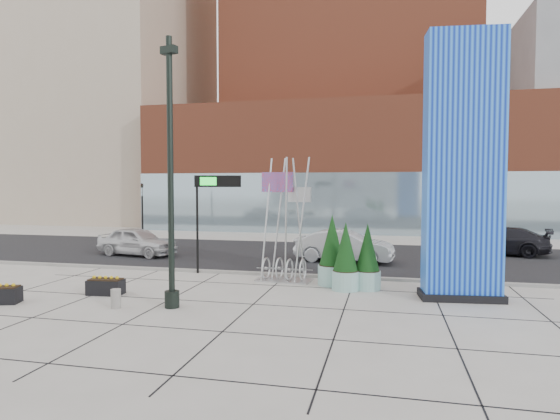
% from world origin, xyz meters
% --- Properties ---
extents(ground, '(160.00, 160.00, 0.00)m').
position_xyz_m(ground, '(0.00, 0.00, 0.00)').
color(ground, '#9E9991').
rests_on(ground, ground).
extents(street_asphalt, '(80.00, 12.00, 0.02)m').
position_xyz_m(street_asphalt, '(0.00, 10.00, 0.01)').
color(street_asphalt, black).
rests_on(street_asphalt, ground).
extents(curb_edge, '(80.00, 0.30, 0.12)m').
position_xyz_m(curb_edge, '(0.00, 4.00, 0.06)').
color(curb_edge, gray).
rests_on(curb_edge, ground).
extents(tower_podium, '(34.00, 10.00, 11.00)m').
position_xyz_m(tower_podium, '(1.00, 27.00, 5.50)').
color(tower_podium, '#9B462D').
rests_on(tower_podium, ground).
extents(tower_glass_front, '(34.00, 0.60, 5.00)m').
position_xyz_m(tower_glass_front, '(1.00, 22.20, 2.50)').
color(tower_glass_front, '#8CA5B2').
rests_on(tower_glass_front, ground).
extents(building_beige_left, '(18.00, 20.00, 34.00)m').
position_xyz_m(building_beige_left, '(-26.00, 34.00, 17.00)').
color(building_beige_left, tan).
rests_on(building_beige_left, ground).
extents(blue_pylon, '(2.87, 1.50, 9.18)m').
position_xyz_m(blue_pylon, '(7.83, 1.28, 4.44)').
color(blue_pylon, '#0B27AC').
rests_on(blue_pylon, ground).
extents(lamp_post, '(0.58, 0.48, 8.64)m').
position_xyz_m(lamp_post, '(-1.46, -1.97, 3.54)').
color(lamp_post, black).
rests_on(lamp_post, ground).
extents(public_art_sculpture, '(2.36, 1.36, 5.11)m').
position_xyz_m(public_art_sculpture, '(1.20, 3.00, 1.34)').
color(public_art_sculpture, silver).
rests_on(public_art_sculpture, ground).
extents(concrete_bollard, '(0.32, 0.32, 0.61)m').
position_xyz_m(concrete_bollard, '(-3.19, -2.44, 0.31)').
color(concrete_bollard, gray).
rests_on(concrete_bollard, ground).
extents(overhead_street_sign, '(2.05, 0.71, 4.40)m').
position_xyz_m(overhead_street_sign, '(-2.25, 3.80, 3.78)').
color(overhead_street_sign, black).
rests_on(overhead_street_sign, ground).
extents(round_planter_east, '(1.01, 1.01, 2.53)m').
position_xyz_m(round_planter_east, '(4.60, 2.15, 1.20)').
color(round_planter_east, '#8FC1B9').
rests_on(round_planter_east, ground).
extents(round_planter_mid, '(1.13, 1.13, 2.81)m').
position_xyz_m(round_planter_mid, '(3.20, 2.63, 1.33)').
color(round_planter_mid, '#8FC1B9').
rests_on(round_planter_mid, ground).
extents(round_planter_west, '(1.04, 1.04, 2.59)m').
position_xyz_m(round_planter_west, '(3.80, 1.84, 1.23)').
color(round_planter_west, '#8FC1B9').
rests_on(round_planter_west, ground).
extents(box_planter_north, '(1.30, 0.72, 0.69)m').
position_xyz_m(box_planter_north, '(-4.61, -0.84, 0.32)').
color(box_planter_north, black).
rests_on(box_planter_north, ground).
extents(box_planter_south, '(1.36, 0.96, 0.68)m').
position_xyz_m(box_planter_south, '(-7.32, -2.77, 0.31)').
color(box_planter_south, black).
rests_on(box_planter_south, ground).
extents(car_white_west, '(4.92, 2.69, 1.59)m').
position_xyz_m(car_white_west, '(-8.39, 7.94, 0.79)').
color(car_white_west, silver).
rests_on(car_white_west, ground).
extents(car_silver_mid, '(5.18, 2.36, 1.65)m').
position_xyz_m(car_silver_mid, '(3.18, 8.30, 0.82)').
color(car_silver_mid, '#B8BCC0').
rests_on(car_silver_mid, ground).
extents(car_dark_east, '(5.81, 3.51, 1.58)m').
position_xyz_m(car_dark_east, '(11.52, 12.92, 0.79)').
color(car_dark_east, black).
rests_on(car_dark_east, ground).
extents(traffic_signal, '(0.15, 0.18, 4.10)m').
position_xyz_m(traffic_signal, '(-12.00, 15.00, 2.30)').
color(traffic_signal, black).
rests_on(traffic_signal, ground).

